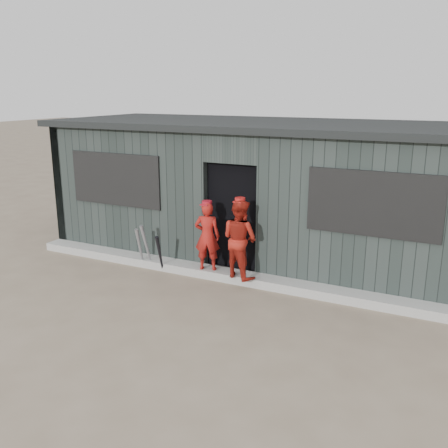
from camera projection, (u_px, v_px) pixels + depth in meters
The scene contains 9 objects.
ground at pixel (169, 320), 7.17m from camera, with size 80.00×80.00×0.00m, color #705F4D.
curb at pixel (225, 275), 8.73m from camera, with size 8.00×0.36×0.15m, color #969692.
bat_left at pixel (140, 248), 9.18m from camera, with size 0.07×0.07×0.78m, color gray.
bat_mid at pixel (147, 247), 9.13m from camera, with size 0.07×0.07×0.86m, color gray.
bat_right at pixel (160, 254), 8.91m from camera, with size 0.07×0.07×0.75m, color black.
player_red_left at pixel (207, 236), 8.63m from camera, with size 0.44×0.29×1.21m, color maroon.
player_red_right at pixel (240, 239), 8.26m from camera, with size 0.65×0.51×1.34m, color maroon.
player_grey_back at pixel (244, 235), 9.03m from camera, with size 0.64×0.42×1.31m, color #A4A4A4.
dugout at pixel (262, 190), 9.87m from camera, with size 8.30×3.30×2.62m.
Camera 1 is at (3.61, -5.53, 3.21)m, focal length 40.00 mm.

